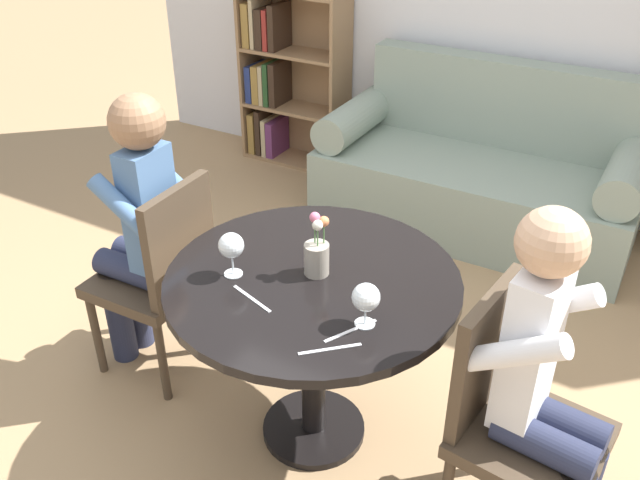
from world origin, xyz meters
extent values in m
plane|color=tan|center=(0.00, 0.00, 0.00)|extent=(16.00, 16.00, 0.00)
cylinder|color=black|center=(0.00, 0.00, 0.72)|extent=(1.01, 1.01, 0.03)
cylinder|color=black|center=(0.00, 0.00, 0.37)|extent=(0.09, 0.09, 0.67)
cylinder|color=black|center=(0.00, 0.00, 0.01)|extent=(0.40, 0.40, 0.03)
cube|color=gray|center=(0.00, 1.86, 0.21)|extent=(1.78, 0.80, 0.42)
cube|color=gray|center=(0.00, 2.18, 0.67)|extent=(1.56, 0.16, 0.50)
cylinder|color=gray|center=(-0.78, 1.86, 0.53)|extent=(0.22, 0.72, 0.22)
cylinder|color=gray|center=(0.78, 1.86, 0.53)|extent=(0.22, 0.72, 0.22)
cube|color=#93704C|center=(-1.39, 2.28, 0.58)|extent=(0.73, 0.02, 1.17)
cube|color=#93704C|center=(-1.75, 2.15, 0.58)|extent=(0.02, 0.28, 1.17)
cube|color=#93704C|center=(-1.04, 2.15, 0.58)|extent=(0.02, 0.28, 1.17)
cube|color=#93704C|center=(-1.39, 2.15, 0.01)|extent=(0.69, 0.28, 0.02)
cube|color=#93704C|center=(-1.39, 2.15, 0.39)|extent=(0.69, 0.28, 0.02)
cube|color=#93704C|center=(-1.39, 2.15, 0.77)|extent=(0.69, 0.28, 0.02)
cube|color=olive|center=(-1.70, 2.15, 0.17)|extent=(0.05, 0.23, 0.29)
cube|color=#332319|center=(-1.64, 2.15, 0.19)|extent=(0.04, 0.23, 0.33)
cube|color=tan|center=(-1.59, 2.15, 0.16)|extent=(0.03, 0.23, 0.27)
cube|color=#602D5B|center=(-1.54, 2.15, 0.15)|extent=(0.05, 0.23, 0.26)
cube|color=navy|center=(-1.70, 2.15, 0.53)|extent=(0.05, 0.23, 0.25)
cube|color=olive|center=(-1.64, 2.15, 0.54)|extent=(0.05, 0.23, 0.26)
cube|color=tan|center=(-1.60, 2.15, 0.54)|extent=(0.03, 0.23, 0.27)
cube|color=#234723|center=(-1.56, 2.15, 0.55)|extent=(0.04, 0.23, 0.29)
cube|color=#332319|center=(-1.51, 2.15, 0.55)|extent=(0.05, 0.23, 0.30)
cube|color=olive|center=(-1.70, 2.15, 0.93)|extent=(0.05, 0.23, 0.29)
cube|color=tan|center=(-1.65, 2.15, 0.94)|extent=(0.03, 0.23, 0.31)
cube|color=#332319|center=(-1.60, 2.15, 0.92)|extent=(0.05, 0.23, 0.26)
cube|color=maroon|center=(-1.54, 2.15, 0.92)|extent=(0.03, 0.23, 0.26)
cube|color=#332319|center=(-1.50, 2.15, 0.93)|extent=(0.04, 0.23, 0.29)
cylinder|color=#473828|center=(-0.99, 0.20, 0.20)|extent=(0.04, 0.04, 0.40)
cylinder|color=#473828|center=(-0.98, -0.15, 0.20)|extent=(0.04, 0.04, 0.40)
cylinder|color=#473828|center=(-0.63, 0.21, 0.20)|extent=(0.04, 0.04, 0.40)
cylinder|color=#473828|center=(-0.62, -0.14, 0.20)|extent=(0.04, 0.04, 0.40)
cube|color=#473828|center=(-0.80, 0.03, 0.42)|extent=(0.43, 0.43, 0.05)
cube|color=#473828|center=(-0.61, 0.03, 0.68)|extent=(0.05, 0.38, 0.45)
cylinder|color=#473828|center=(1.00, 0.11, 0.20)|extent=(0.04, 0.04, 0.40)
cylinder|color=#473828|center=(0.65, 0.15, 0.20)|extent=(0.04, 0.04, 0.40)
cube|color=#473828|center=(0.80, -0.04, 0.42)|extent=(0.47, 0.47, 0.05)
cube|color=#473828|center=(0.61, -0.02, 0.68)|extent=(0.08, 0.38, 0.45)
cylinder|color=#282D47|center=(-0.96, 0.08, 0.23)|extent=(0.11, 0.11, 0.45)
cylinder|color=#282D47|center=(-0.96, -0.03, 0.23)|extent=(0.11, 0.11, 0.45)
cylinder|color=#282D47|center=(-0.85, 0.08, 0.50)|extent=(0.30, 0.12, 0.11)
cylinder|color=#282D47|center=(-0.85, -0.03, 0.50)|extent=(0.30, 0.12, 0.11)
cube|color=#4C709E|center=(-0.74, 0.03, 0.77)|extent=(0.12, 0.20, 0.53)
cylinder|color=#4C709E|center=(-0.75, 0.17, 0.85)|extent=(0.29, 0.08, 0.23)
cylinder|color=#4C709E|center=(-0.74, -0.10, 0.85)|extent=(0.29, 0.08, 0.23)
sphere|color=#936B4C|center=(-0.74, 0.03, 1.14)|extent=(0.21, 0.21, 0.21)
cylinder|color=#282D47|center=(0.85, -0.11, 0.50)|extent=(0.31, 0.14, 0.11)
cylinder|color=#282D47|center=(0.86, 0.00, 0.50)|extent=(0.31, 0.14, 0.11)
cube|color=white|center=(0.74, -0.04, 0.77)|extent=(0.14, 0.21, 0.52)
cylinder|color=white|center=(0.73, -0.18, 0.84)|extent=(0.29, 0.10, 0.23)
cylinder|color=white|center=(0.76, 0.09, 0.84)|extent=(0.29, 0.10, 0.23)
sphere|color=tan|center=(0.74, -0.04, 1.12)|extent=(0.19, 0.19, 0.19)
cylinder|color=white|center=(-0.24, -0.12, 0.74)|extent=(0.06, 0.06, 0.00)
cylinder|color=white|center=(-0.24, -0.12, 0.78)|extent=(0.01, 0.01, 0.08)
sphere|color=white|center=(-0.24, -0.12, 0.85)|extent=(0.09, 0.09, 0.09)
sphere|color=maroon|center=(-0.24, -0.12, 0.84)|extent=(0.06, 0.06, 0.06)
cylinder|color=white|center=(0.27, -0.14, 0.74)|extent=(0.06, 0.06, 0.00)
cylinder|color=white|center=(0.27, -0.14, 0.77)|extent=(0.01, 0.01, 0.06)
sphere|color=white|center=(0.27, -0.14, 0.84)|extent=(0.09, 0.09, 0.09)
sphere|color=beige|center=(0.27, -0.14, 0.83)|extent=(0.06, 0.06, 0.06)
cylinder|color=#9E9384|center=(0.00, 0.03, 0.79)|extent=(0.09, 0.09, 0.11)
cylinder|color=#4C7A42|center=(0.01, 0.02, 0.89)|extent=(0.01, 0.00, 0.08)
sphere|color=silver|center=(0.01, 0.02, 0.93)|extent=(0.04, 0.04, 0.04)
cylinder|color=#4C7A42|center=(0.01, 0.05, 0.89)|extent=(0.01, 0.01, 0.08)
sphere|color=#E07F4C|center=(0.01, 0.05, 0.93)|extent=(0.04, 0.04, 0.04)
cylinder|color=#4C7A42|center=(-0.01, 0.04, 0.90)|extent=(0.01, 0.01, 0.10)
sphere|color=#D16684|center=(-0.01, 0.04, 0.95)|extent=(0.04, 0.04, 0.04)
cube|color=silver|center=(0.25, -0.19, 0.74)|extent=(0.10, 0.17, 0.00)
cube|color=silver|center=(0.23, -0.30, 0.74)|extent=(0.15, 0.14, 0.00)
cube|color=silver|center=(-0.11, -0.21, 0.74)|extent=(0.18, 0.07, 0.00)
camera|label=1|loc=(0.96, -1.63, 2.04)|focal=38.00mm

